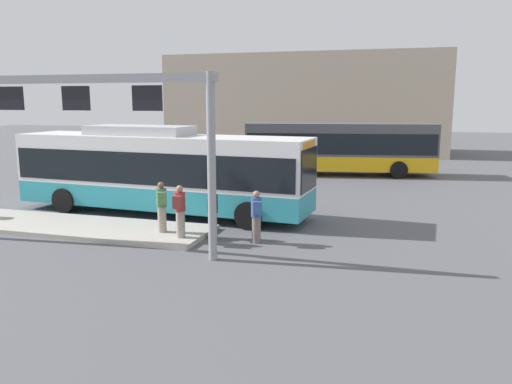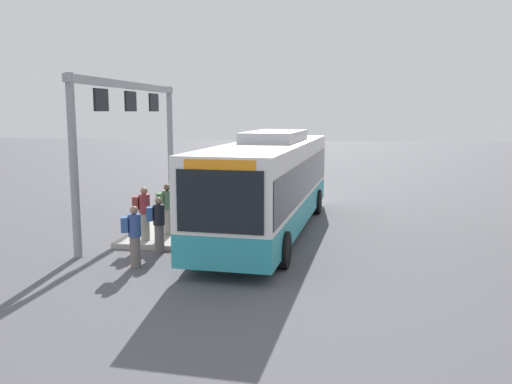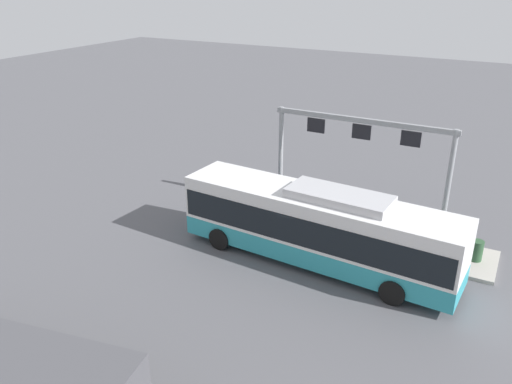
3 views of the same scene
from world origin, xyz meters
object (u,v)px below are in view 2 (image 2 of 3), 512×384
object	(u,v)px
person_waiting_mid	(167,208)
person_waiting_far	(144,212)
person_boarding	(158,223)
trash_bin	(221,188)
bus_main	(270,180)
person_waiting_near	(134,235)

from	to	relation	value
person_waiting_mid	person_waiting_far	bearing A→B (deg)	-148.44
person_boarding	trash_bin	xyz separation A→B (m)	(-9.31, -0.31, -0.28)
bus_main	trash_bin	size ratio (longest dim) A/B	13.38
bus_main	trash_bin	xyz separation A→B (m)	(-6.02, -3.17, -1.20)
bus_main	person_waiting_far	size ratio (longest dim) A/B	7.21
person_boarding	bus_main	bearing A→B (deg)	33.29
person_boarding	person_waiting_near	world-z (taller)	same
person_boarding	person_waiting_mid	size ratio (longest dim) A/B	1.00
person_waiting_mid	person_waiting_far	world-z (taller)	same
bus_main	person_waiting_near	xyz separation A→B (m)	(4.81, -2.99, -0.92)
person_waiting_mid	trash_bin	distance (m)	7.66
person_boarding	person_waiting_mid	bearing A→B (deg)	84.58
person_waiting_mid	person_boarding	bearing A→B (deg)	-110.46
person_waiting_far	person_waiting_mid	bearing A→B (deg)	54.31
person_waiting_far	trash_bin	xyz separation A→B (m)	(-8.50, 0.44, -0.44)
trash_bin	person_waiting_far	bearing A→B (deg)	-2.97
bus_main	person_waiting_far	distance (m)	4.45
person_waiting_near	person_waiting_mid	bearing A→B (deg)	71.60
bus_main	person_waiting_mid	world-z (taller)	bus_main
person_boarding	person_waiting_far	world-z (taller)	person_waiting_far
person_waiting_near	person_waiting_mid	size ratio (longest dim) A/B	1.00
person_boarding	person_waiting_near	bearing A→B (deg)	-110.49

